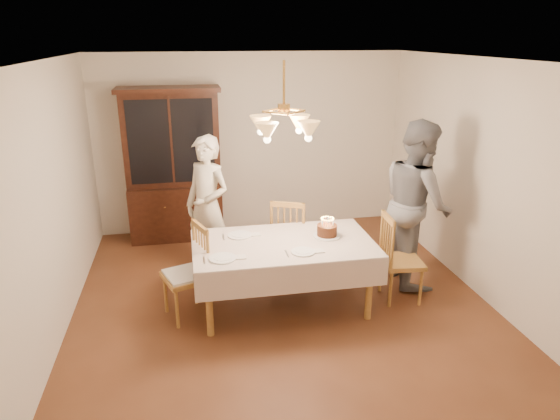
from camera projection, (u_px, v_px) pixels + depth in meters
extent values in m
plane|color=#502A17|center=(283.00, 305.00, 5.50)|extent=(5.00, 5.00, 0.00)
plane|color=white|center=(284.00, 60.00, 4.63)|extent=(5.00, 5.00, 0.00)
plane|color=beige|center=(251.00, 143.00, 7.38)|extent=(4.50, 0.00, 4.50)
plane|color=beige|center=(371.00, 328.00, 2.75)|extent=(4.50, 0.00, 4.50)
plane|color=beige|center=(48.00, 207.00, 4.67)|extent=(0.00, 5.00, 5.00)
plane|color=beige|center=(485.00, 182.00, 5.46)|extent=(0.00, 5.00, 5.00)
cube|color=olive|center=(284.00, 245.00, 5.26)|extent=(1.80, 1.00, 0.04)
cube|color=beige|center=(284.00, 243.00, 5.25)|extent=(1.90, 1.10, 0.01)
cylinder|color=olive|center=(209.00, 303.00, 4.85)|extent=(0.07, 0.07, 0.71)
cylinder|color=olive|center=(369.00, 288.00, 5.14)|extent=(0.07, 0.07, 0.71)
cylinder|color=olive|center=(205.00, 266.00, 5.63)|extent=(0.07, 0.07, 0.71)
cylinder|color=olive|center=(344.00, 255.00, 5.92)|extent=(0.07, 0.07, 0.71)
cube|color=black|center=(177.00, 211.00, 7.23)|extent=(1.30, 0.50, 0.80)
cube|color=black|center=(172.00, 139.00, 6.93)|extent=(1.30, 0.40, 1.30)
cube|color=black|center=(171.00, 142.00, 6.74)|extent=(1.14, 0.01, 1.14)
cube|color=black|center=(168.00, 89.00, 6.65)|extent=(1.38, 0.54, 0.06)
cube|color=olive|center=(290.00, 240.00, 6.10)|extent=(0.57, 0.56, 0.05)
cube|color=olive|center=(287.00, 205.00, 5.75)|extent=(0.38, 0.19, 0.06)
cylinder|color=olive|center=(307.00, 253.00, 6.29)|extent=(0.04, 0.04, 0.43)
cylinder|color=olive|center=(279.00, 251.00, 6.37)|extent=(0.04, 0.04, 0.43)
cylinder|color=olive|center=(302.00, 265.00, 5.98)|extent=(0.04, 0.04, 0.43)
cylinder|color=olive|center=(273.00, 262.00, 6.05)|extent=(0.04, 0.04, 0.43)
cube|color=olive|center=(185.00, 277.00, 5.17)|extent=(0.54, 0.56, 0.05)
cube|color=olive|center=(200.00, 227.00, 5.08)|extent=(0.17, 0.39, 0.06)
cylinder|color=olive|center=(166.00, 294.00, 5.31)|extent=(0.04, 0.04, 0.43)
cylinder|color=olive|center=(177.00, 309.00, 5.02)|extent=(0.04, 0.04, 0.43)
cylinder|color=olive|center=(196.00, 286.00, 5.47)|extent=(0.04, 0.04, 0.43)
cylinder|color=olive|center=(208.00, 300.00, 5.18)|extent=(0.04, 0.04, 0.43)
cube|color=beige|center=(185.00, 274.00, 5.15)|extent=(0.49, 0.51, 0.03)
cube|color=olive|center=(402.00, 262.00, 5.52)|extent=(0.45, 0.47, 0.05)
cube|color=olive|center=(388.00, 218.00, 5.32)|extent=(0.07, 0.40, 0.06)
cylinder|color=olive|center=(421.00, 288.00, 5.44)|extent=(0.04, 0.04, 0.43)
cylinder|color=olive|center=(409.00, 273.00, 5.78)|extent=(0.04, 0.04, 0.43)
cylinder|color=olive|center=(390.00, 289.00, 5.41)|extent=(0.04, 0.04, 0.43)
cylinder|color=olive|center=(381.00, 274.00, 5.75)|extent=(0.04, 0.04, 0.43)
imported|color=#F0E6CB|center=(208.00, 206.00, 6.02)|extent=(0.74, 0.74, 1.73)
imported|color=slate|center=(417.00, 203.00, 5.81)|extent=(0.80, 0.99, 1.94)
cylinder|color=white|center=(327.00, 236.00, 5.40)|extent=(0.30, 0.30, 0.01)
cylinder|color=#33170B|center=(327.00, 230.00, 5.38)|extent=(0.22, 0.22, 0.12)
cylinder|color=#598CD8|center=(333.00, 222.00, 5.36)|extent=(0.01, 0.01, 0.07)
sphere|color=#FFB23F|center=(333.00, 218.00, 5.35)|extent=(0.01, 0.01, 0.01)
cylinder|color=pink|center=(332.00, 221.00, 5.38)|extent=(0.01, 0.01, 0.07)
sphere|color=#FFB23F|center=(332.00, 217.00, 5.37)|extent=(0.01, 0.01, 0.01)
cylinder|color=#EACC66|center=(330.00, 220.00, 5.40)|extent=(0.01, 0.01, 0.07)
sphere|color=#FFB23F|center=(330.00, 217.00, 5.39)|extent=(0.01, 0.01, 0.01)
cylinder|color=#598CD8|center=(328.00, 220.00, 5.41)|extent=(0.01, 0.01, 0.07)
sphere|color=#FFB23F|center=(328.00, 216.00, 5.39)|extent=(0.01, 0.01, 0.01)
cylinder|color=pink|center=(326.00, 220.00, 5.41)|extent=(0.01, 0.01, 0.07)
sphere|color=#FFB23F|center=(326.00, 216.00, 5.39)|extent=(0.01, 0.01, 0.01)
cylinder|color=#EACC66|center=(324.00, 220.00, 5.40)|extent=(0.01, 0.01, 0.07)
sphere|color=#FFB23F|center=(324.00, 217.00, 5.39)|extent=(0.01, 0.01, 0.01)
cylinder|color=#598CD8|center=(322.00, 221.00, 5.38)|extent=(0.01, 0.01, 0.07)
sphere|color=#FFB23F|center=(322.00, 217.00, 5.37)|extent=(0.01, 0.01, 0.01)
cylinder|color=pink|center=(321.00, 222.00, 5.36)|extent=(0.01, 0.01, 0.07)
sphere|color=#FFB23F|center=(321.00, 218.00, 5.35)|extent=(0.01, 0.01, 0.01)
cylinder|color=#EACC66|center=(321.00, 222.00, 5.34)|extent=(0.01, 0.01, 0.07)
sphere|color=#FFB23F|center=(322.00, 219.00, 5.32)|extent=(0.01, 0.01, 0.01)
cylinder|color=#598CD8|center=(323.00, 223.00, 5.31)|extent=(0.01, 0.01, 0.07)
sphere|color=#FFB23F|center=(323.00, 220.00, 5.30)|extent=(0.01, 0.01, 0.01)
cylinder|color=pink|center=(324.00, 224.00, 5.30)|extent=(0.01, 0.01, 0.07)
sphere|color=#FFB23F|center=(324.00, 220.00, 5.28)|extent=(0.01, 0.01, 0.01)
cylinder|color=#EACC66|center=(327.00, 224.00, 5.29)|extent=(0.01, 0.01, 0.07)
sphere|color=#FFB23F|center=(327.00, 221.00, 5.28)|extent=(0.01, 0.01, 0.01)
cylinder|color=#598CD8|center=(329.00, 224.00, 5.29)|extent=(0.01, 0.01, 0.07)
sphere|color=#FFB23F|center=(329.00, 221.00, 5.27)|extent=(0.01, 0.01, 0.01)
cylinder|color=pink|center=(331.00, 224.00, 5.30)|extent=(0.01, 0.01, 0.07)
sphere|color=#FFB23F|center=(331.00, 220.00, 5.28)|extent=(0.01, 0.01, 0.01)
cylinder|color=#EACC66|center=(333.00, 223.00, 5.31)|extent=(0.01, 0.01, 0.07)
sphere|color=#FFB23F|center=(333.00, 220.00, 5.30)|extent=(0.01, 0.01, 0.01)
cylinder|color=#598CD8|center=(333.00, 222.00, 5.34)|extent=(0.01, 0.01, 0.07)
sphere|color=#FFB23F|center=(333.00, 219.00, 5.32)|extent=(0.01, 0.01, 0.01)
cylinder|color=white|center=(223.00, 258.00, 4.86)|extent=(0.27, 0.27, 0.02)
cube|color=silver|center=(204.00, 260.00, 4.83)|extent=(0.01, 0.16, 0.01)
cube|color=beige|center=(241.00, 257.00, 4.89)|extent=(0.10, 0.10, 0.01)
cylinder|color=white|center=(303.00, 252.00, 5.00)|extent=(0.24, 0.24, 0.02)
cube|color=silver|center=(287.00, 254.00, 4.97)|extent=(0.01, 0.16, 0.01)
cube|color=beige|center=(319.00, 251.00, 5.03)|extent=(0.10, 0.10, 0.01)
cylinder|color=white|center=(240.00, 235.00, 5.41)|extent=(0.26, 0.26, 0.02)
cube|color=silver|center=(223.00, 237.00, 5.38)|extent=(0.01, 0.16, 0.01)
cube|color=beige|center=(256.00, 234.00, 5.44)|extent=(0.10, 0.10, 0.01)
cylinder|color=#BF8C3F|center=(284.00, 82.00, 4.70)|extent=(0.02, 0.02, 0.40)
cylinder|color=#BF8C3F|center=(284.00, 109.00, 4.78)|extent=(0.12, 0.12, 0.10)
cone|color=#D8994C|center=(299.00, 124.00, 5.06)|extent=(0.22, 0.22, 0.18)
sphere|color=#FFD899|center=(299.00, 130.00, 5.08)|extent=(0.07, 0.07, 0.07)
cone|color=#D8994C|center=(261.00, 125.00, 4.99)|extent=(0.22, 0.22, 0.18)
sphere|color=#FFD899|center=(261.00, 132.00, 5.02)|extent=(0.07, 0.07, 0.07)
cone|color=#D8994C|center=(267.00, 132.00, 4.62)|extent=(0.22, 0.22, 0.18)
sphere|color=#FFD899|center=(267.00, 140.00, 4.65)|extent=(0.07, 0.07, 0.07)
cone|color=#D8994C|center=(309.00, 131.00, 4.69)|extent=(0.22, 0.22, 0.18)
sphere|color=#FFD899|center=(308.00, 138.00, 4.72)|extent=(0.07, 0.07, 0.07)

